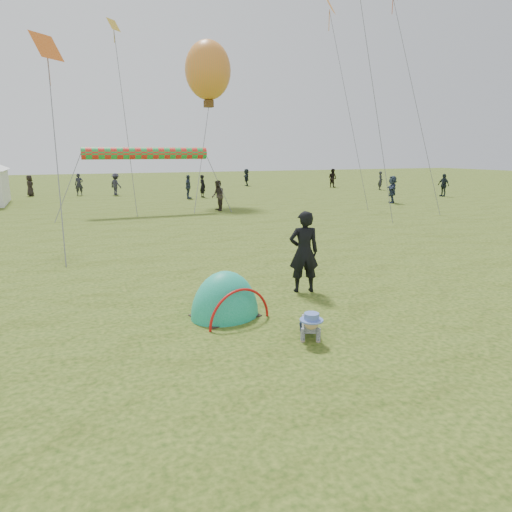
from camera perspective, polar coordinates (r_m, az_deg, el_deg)
name	(u,v)px	position (r m, az deg, el deg)	size (l,w,h in m)	color
ground	(392,345)	(8.44, 16.61, -10.56)	(140.00, 140.00, 0.00)	#1C360D
crawling_toddler	(310,324)	(8.28, 6.77, -8.39)	(0.52, 0.75, 0.57)	black
popup_tent	(225,316)	(9.44, -3.89, -7.47)	(1.45, 1.20, 1.88)	#0F9668
standing_adult	(304,252)	(10.84, 6.00, 0.52)	(0.71, 0.47, 1.95)	black
crowd_person_0	(380,181)	(42.19, 15.29, 9.07)	(0.59, 0.39, 1.63)	#23242C
crowd_person_1	(218,196)	(26.16, -4.78, 7.52)	(0.84, 0.65, 1.72)	#362E26
crowd_person_3	(116,184)	(37.26, -17.11, 8.56)	(1.09, 0.63, 1.69)	#282734
crowd_person_4	(30,186)	(39.01, -26.43, 7.88)	(0.77, 0.50, 1.58)	black
crowd_person_5	(392,189)	(31.46, 16.66, 7.98)	(1.64, 0.52, 1.77)	#29344A
crowd_person_6	(203,186)	(34.27, -6.69, 8.67)	(0.60, 0.39, 1.65)	black
crowd_person_8	(188,187)	(33.28, -8.47, 8.54)	(0.99, 0.41, 1.69)	#303B4C
crowd_person_11	(246,177)	(45.77, -1.21, 9.80)	(1.55, 0.49, 1.67)	black
crowd_person_12	(79,184)	(38.10, -21.25, 8.34)	(0.61, 0.40, 1.68)	#23232A
crowd_person_13	(332,178)	(44.30, 9.54, 9.58)	(0.85, 0.66, 1.75)	black
crowd_person_14	(443,185)	(37.47, 22.38, 8.20)	(0.99, 0.41, 1.70)	#1D262C
balloon_kite	(208,74)	(30.94, -6.02, 21.71)	(2.87, 2.87, 4.02)	orange
rainbow_tube_kite	(146,153)	(25.80, -13.56, 12.38)	(0.64, 0.64, 6.59)	red
diamond_kite_0	(47,46)	(19.36, -24.72, 22.71)	(1.06, 1.06, 0.00)	#D55B17
diamond_kite_2	(113,25)	(30.07, -17.39, 25.88)	(0.76, 0.76, 0.00)	gold
diamond_kite_7	(330,4)	(32.39, 9.19, 28.64)	(1.21, 1.21, 0.00)	orange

